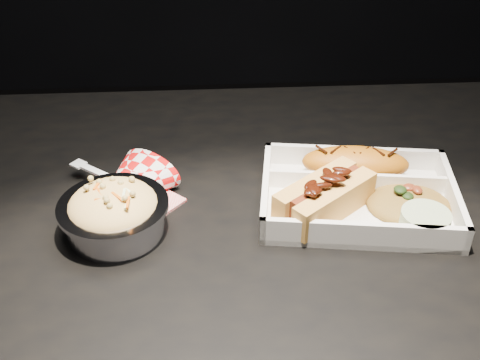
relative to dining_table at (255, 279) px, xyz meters
name	(u,v)px	position (x,y,z in m)	size (l,w,h in m)	color
dining_table	(255,279)	(0.00, 0.00, 0.00)	(1.20, 0.80, 0.75)	black
food_tray	(357,198)	(0.14, 0.04, 0.10)	(0.27, 0.21, 0.04)	white
fried_pastry	(355,163)	(0.14, 0.09, 0.12)	(0.15, 0.06, 0.04)	#B36311
hotdog	(325,195)	(0.09, 0.02, 0.12)	(0.14, 0.13, 0.06)	#E6A74E
fried_rice_mound	(410,198)	(0.20, 0.02, 0.11)	(0.11, 0.09, 0.03)	olive
cupcake_liner	(425,223)	(0.20, -0.03, 0.11)	(0.06, 0.06, 0.03)	#A8BA8C
foil_coleslaw_cup	(114,211)	(-0.18, 0.00, 0.12)	(0.14, 0.14, 0.07)	silver
napkin_fork	(126,187)	(-0.17, 0.07, 0.11)	(0.16, 0.15, 0.10)	red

